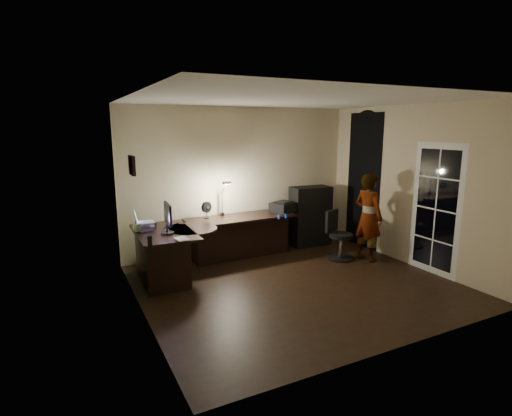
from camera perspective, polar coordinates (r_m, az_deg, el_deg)
name	(u,v)px	position (r m, az deg, el deg)	size (l,w,h in m)	color
floor	(296,285)	(6.16, 5.73, -10.83)	(4.50, 4.00, 0.01)	black
ceiling	(300,99)	(5.72, 6.28, 15.19)	(4.50, 4.00, 0.01)	silver
wall_back	(240,180)	(7.54, -2.24, 4.00)	(4.50, 0.01, 2.70)	beige
wall_front	(406,226)	(4.27, 20.58, -2.48)	(4.50, 0.01, 2.70)	beige
wall_left	(138,210)	(4.97, -16.51, -0.34)	(0.01, 4.00, 2.70)	beige
wall_right	(411,186)	(7.24, 21.24, 2.93)	(0.01, 4.00, 2.70)	beige
green_wall_overlay	(139,210)	(4.97, -16.34, -0.33)	(0.00, 4.00, 2.70)	#505F2F
arched_doorway	(363,181)	(8.05, 15.10, 3.73)	(0.01, 0.90, 2.60)	black
french_door	(436,209)	(6.93, 24.29, -0.19)	(0.02, 0.92, 2.10)	white
framed_picture	(132,165)	(5.35, -17.32, 5.83)	(0.04, 0.30, 0.25)	black
desk_left	(165,256)	(6.32, -12.86, -6.67)	(0.83, 1.35, 0.78)	black
desk_right	(241,237)	(7.28, -2.12, -4.11)	(1.99, 0.70, 0.75)	black
cabinet	(310,216)	(8.02, 7.75, -1.15)	(0.79, 0.39, 1.18)	black
laptop_stand	(145,226)	(6.29, -15.58, -2.55)	(0.27, 0.22, 0.11)	silver
laptop	(144,216)	(6.25, -15.66, -1.12)	(0.29, 0.27, 0.20)	silver
monitor	(167,222)	(6.00, -12.62, -2.03)	(0.10, 0.49, 0.32)	black
mouse	(167,230)	(6.16, -12.64, -3.05)	(0.06, 0.09, 0.04)	silver
phone	(180,223)	(6.59, -10.77, -2.15)	(0.07, 0.13, 0.01)	black
pen	(168,233)	(6.01, -12.45, -3.53)	(0.01, 0.16, 0.01)	black
speaker	(150,242)	(5.34, -14.92, -4.68)	(0.06, 0.06, 0.16)	black
notepad	(182,239)	(5.67, -10.56, -4.34)	(0.16, 0.22, 0.01)	silver
desk_fan	(206,210)	(7.08, -7.10, -0.29)	(0.20, 0.11, 0.30)	black
headphones	(283,216)	(7.06, 3.82, -1.14)	(0.19, 0.08, 0.09)	navy
printer	(283,207)	(7.60, 3.93, 0.21)	(0.46, 0.36, 0.20)	black
desk_lamp	(222,197)	(7.22, -4.89, 1.60)	(0.17, 0.32, 0.70)	black
office_chair	(341,235)	(7.29, 12.02, -3.84)	(0.49, 0.49, 0.87)	black
person	(368,217)	(7.28, 15.73, -1.25)	(0.56, 0.37, 1.56)	#D8A88C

